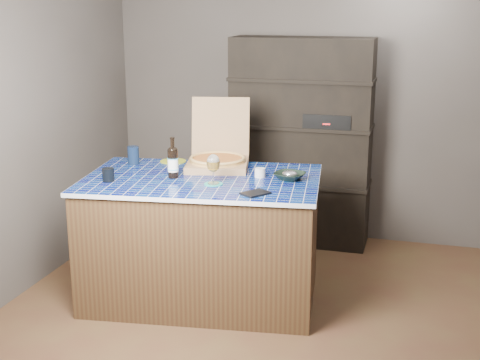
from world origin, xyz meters
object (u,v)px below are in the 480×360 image
(wine_glass, at_px, (213,164))
(bowl, at_px, (290,176))
(mead_bottle, at_px, (173,162))
(kitchen_island, at_px, (203,238))
(dvd_case, at_px, (255,193))
(pizza_box, at_px, (218,158))

(wine_glass, xyz_separation_m, bowl, (0.47, 0.26, -0.12))
(wine_glass, bearing_deg, mead_bottle, 164.27)
(kitchen_island, xyz_separation_m, bowl, (0.60, 0.12, 0.47))
(kitchen_island, bearing_deg, wine_glass, -54.85)
(kitchen_island, bearing_deg, dvd_case, -40.04)
(pizza_box, xyz_separation_m, dvd_case, (0.45, -0.62, -0.06))
(pizza_box, bearing_deg, bowl, -31.78)
(kitchen_island, bearing_deg, bowl, 3.54)
(pizza_box, xyz_separation_m, mead_bottle, (-0.21, -0.38, 0.04))
(pizza_box, relative_size, mead_bottle, 2.16)
(kitchen_island, distance_m, dvd_case, 0.72)
(bowl, bearing_deg, dvd_case, -108.23)
(mead_bottle, distance_m, dvd_case, 0.71)
(mead_bottle, bearing_deg, kitchen_island, 16.10)
(mead_bottle, height_order, dvd_case, mead_bottle)
(mead_bottle, bearing_deg, dvd_case, -20.37)
(mead_bottle, xyz_separation_m, wine_glass, (0.33, -0.09, 0.03))
(pizza_box, bearing_deg, mead_bottle, -130.84)
(kitchen_island, distance_m, mead_bottle, 0.59)
(kitchen_island, bearing_deg, mead_bottle, -171.26)
(pizza_box, bearing_deg, wine_glass, -88.11)
(wine_glass, bearing_deg, pizza_box, 104.20)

